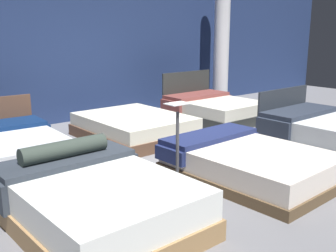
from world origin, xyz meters
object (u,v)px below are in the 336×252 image
(bed_4, at_px, (134,127))
(bed_5, at_px, (213,109))
(support_pillar, at_px, (222,39))
(bed_2, at_px, (328,131))
(price_sign, at_px, (177,159))
(bed_3, at_px, (9,147))
(bed_0, at_px, (96,200))
(bed_1, at_px, (249,163))

(bed_4, distance_m, bed_5, 2.28)
(support_pillar, bearing_deg, bed_5, -141.39)
(bed_5, bearing_deg, bed_2, -89.40)
(bed_2, xyz_separation_m, price_sign, (-3.43, 0.06, 0.19))
(bed_3, distance_m, bed_5, 4.53)
(bed_3, height_order, support_pillar, support_pillar)
(bed_2, relative_size, bed_3, 0.97)
(bed_3, distance_m, bed_4, 2.26)
(bed_2, height_order, bed_4, bed_2)
(bed_4, relative_size, bed_5, 1.05)
(bed_2, bearing_deg, bed_0, 179.69)
(bed_1, bearing_deg, price_sign, 167.84)
(support_pillar, bearing_deg, price_sign, -141.61)
(bed_5, relative_size, price_sign, 1.74)
(bed_0, relative_size, bed_2, 1.00)
(bed_2, height_order, bed_5, bed_5)
(bed_3, distance_m, support_pillar, 6.22)
(bed_0, bearing_deg, support_pillar, 31.88)
(bed_0, bearing_deg, bed_4, 47.56)
(bed_0, distance_m, bed_3, 2.71)
(bed_3, bearing_deg, bed_1, -48.79)
(bed_4, bearing_deg, bed_5, 3.34)
(bed_1, xyz_separation_m, bed_2, (2.31, 0.14, 0.04))
(bed_3, bearing_deg, price_sign, -63.95)
(bed_3, bearing_deg, bed_4, -0.65)
(bed_0, height_order, bed_2, bed_2)
(bed_0, xyz_separation_m, bed_4, (2.28, 2.59, -0.06))
(bed_1, relative_size, bed_3, 1.02)
(bed_1, distance_m, bed_5, 3.64)
(bed_4, distance_m, support_pillar, 4.17)
(bed_2, bearing_deg, bed_3, 149.06)
(bed_4, bearing_deg, bed_1, -90.23)
(bed_2, bearing_deg, bed_1, -177.32)
(bed_1, height_order, price_sign, price_sign)
(price_sign, bearing_deg, bed_2, -1.02)
(bed_1, bearing_deg, bed_3, 126.78)
(bed_2, xyz_separation_m, bed_4, (-2.33, 2.56, -0.04))
(bed_2, relative_size, support_pillar, 0.60)
(bed_1, height_order, support_pillar, support_pillar)
(bed_0, distance_m, price_sign, 1.19)
(bed_0, distance_m, support_pillar, 7.23)
(bed_1, distance_m, bed_2, 2.31)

